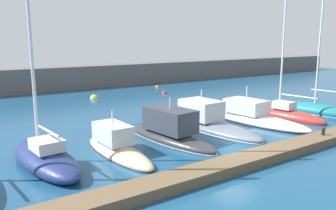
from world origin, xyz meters
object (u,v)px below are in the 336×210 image
(sailboat_navy_second, at_px, (45,156))
(motorboat_slate_fifth, at_px, (208,122))
(motorboat_sand_third, at_px, (117,147))
(mooring_buoy_yellow, at_px, (94,98))
(motorboat_charcoal_fourth, at_px, (168,131))
(mooring_buoy_orange, at_px, (157,87))
(dock_bollard, at_px, (323,132))
(sailboat_teal_eighth, at_px, (316,110))
(mooring_buoy_red, at_px, (164,93))
(sailboat_red_seventh, at_px, (286,114))
(motorboat_white_sixth, at_px, (254,117))

(sailboat_navy_second, xyz_separation_m, motorboat_slate_fifth, (11.60, 1.07, -0.04))
(motorboat_sand_third, relative_size, mooring_buoy_yellow, 7.83)
(motorboat_charcoal_fourth, bearing_deg, mooring_buoy_orange, -37.30)
(motorboat_sand_third, distance_m, motorboat_charcoal_fourth, 3.94)
(motorboat_slate_fifth, height_order, dock_bollard, motorboat_slate_fifth)
(sailboat_teal_eighth, height_order, mooring_buoy_yellow, sailboat_teal_eighth)
(motorboat_sand_third, height_order, mooring_buoy_red, motorboat_sand_third)
(motorboat_charcoal_fourth, distance_m, sailboat_red_seventh, 11.36)
(sailboat_teal_eighth, xyz_separation_m, mooring_buoy_red, (-4.65, 16.51, -0.28))
(mooring_buoy_red, bearing_deg, sailboat_teal_eighth, -74.29)
(motorboat_white_sixth, height_order, mooring_buoy_red, motorboat_white_sixth)
(motorboat_slate_fifth, xyz_separation_m, motorboat_white_sixth, (4.19, -0.56, -0.09))
(motorboat_slate_fifth, relative_size, sailboat_teal_eighth, 0.86)
(motorboat_white_sixth, height_order, mooring_buoy_yellow, motorboat_white_sixth)
(motorboat_charcoal_fourth, relative_size, dock_bollard, 18.80)
(motorboat_sand_third, bearing_deg, sailboat_red_seventh, -90.97)
(sailboat_navy_second, height_order, mooring_buoy_orange, sailboat_navy_second)
(sailboat_teal_eighth, height_order, dock_bollard, sailboat_teal_eighth)
(motorboat_white_sixth, bearing_deg, motorboat_charcoal_fourth, 85.33)
(motorboat_slate_fifth, relative_size, mooring_buoy_yellow, 10.59)
(motorboat_sand_third, bearing_deg, sailboat_navy_second, 84.00)
(mooring_buoy_red, relative_size, dock_bollard, 1.36)
(motorboat_slate_fifth, xyz_separation_m, mooring_buoy_red, (6.51, 15.15, -0.50))
(sailboat_teal_eighth, bearing_deg, mooring_buoy_orange, -0.21)
(sailboat_navy_second, xyz_separation_m, mooring_buoy_orange, (20.38, 21.28, -0.53))
(motorboat_charcoal_fourth, bearing_deg, motorboat_slate_fifth, -85.69)
(sailboat_teal_eighth, bearing_deg, sailboat_red_seventh, 79.70)
(sailboat_navy_second, bearing_deg, motorboat_sand_third, -98.98)
(motorboat_slate_fifth, distance_m, motorboat_white_sixth, 4.23)
(motorboat_charcoal_fourth, height_order, mooring_buoy_yellow, motorboat_charcoal_fourth)
(motorboat_slate_fifth, relative_size, sailboat_red_seventh, 0.75)
(sailboat_red_seventh, distance_m, dock_bollard, 6.72)
(motorboat_sand_third, relative_size, sailboat_red_seventh, 0.56)
(motorboat_slate_fifth, bearing_deg, sailboat_red_seventh, -101.80)
(motorboat_white_sixth, bearing_deg, dock_bollard, 168.45)
(sailboat_navy_second, height_order, motorboat_white_sixth, sailboat_navy_second)
(sailboat_teal_eighth, height_order, mooring_buoy_orange, sailboat_teal_eighth)
(sailboat_red_seventh, distance_m, mooring_buoy_orange, 21.37)
(motorboat_white_sixth, xyz_separation_m, dock_bollard, (-0.61, -6.05, 0.29))
(motorboat_sand_third, distance_m, motorboat_white_sixth, 12.02)
(sailboat_red_seventh, distance_m, mooring_buoy_red, 16.30)
(mooring_buoy_orange, bearing_deg, mooring_buoy_yellow, -160.78)
(sailboat_teal_eighth, bearing_deg, motorboat_slate_fifth, 76.54)
(motorboat_slate_fifth, distance_m, sailboat_teal_eighth, 11.24)
(mooring_buoy_orange, bearing_deg, motorboat_charcoal_fourth, -121.25)
(dock_bollard, bearing_deg, mooring_buoy_yellow, 102.88)
(sailboat_navy_second, distance_m, mooring_buoy_yellow, 20.21)
(motorboat_charcoal_fourth, relative_size, mooring_buoy_yellow, 9.61)
(sailboat_red_seventh, height_order, dock_bollard, sailboat_red_seventh)
(sailboat_navy_second, bearing_deg, mooring_buoy_orange, -48.57)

